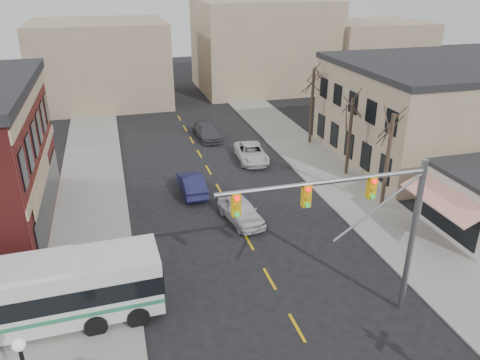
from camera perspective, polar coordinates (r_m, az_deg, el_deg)
name	(u,v)px	position (r m, az deg, el deg)	size (l,w,h in m)	color
ground	(314,359)	(22.03, 9.03, -20.70)	(160.00, 160.00, 0.00)	black
sidewalk_west	(92,192)	(37.34, -17.61, -1.42)	(5.00, 60.00, 0.12)	gray
sidewalk_east	(321,167)	(40.87, 9.87, 1.63)	(5.00, 60.00, 0.12)	gray
tan_building	(454,109)	(46.20, 24.59, 7.92)	(20.30, 15.30, 8.50)	gray
tree_east_a	(387,162)	(33.65, 17.51, 2.16)	(0.28, 0.28, 6.75)	#382B21
tree_east_b	(349,137)	(38.68, 13.19, 5.12)	(0.28, 0.28, 6.30)	#382B21
tree_east_c	(312,106)	(45.47, 8.74, 8.89)	(0.28, 0.28, 7.20)	#382B21
transit_bus	(18,297)	(24.13, -25.44, -12.79)	(12.97, 3.22, 3.32)	silver
traffic_signal_mast	(365,214)	(21.20, 14.99, -4.05)	(9.51, 0.30, 8.00)	gray
car_a	(241,211)	(31.35, 0.11, -3.76)	(1.84, 4.58, 1.56)	silver
car_b	(192,184)	(35.45, -5.91, -0.46)	(1.64, 4.69, 1.55)	#1C1B45
car_c	(251,153)	(41.48, 1.38, 3.32)	(2.40, 5.20, 1.45)	silver
car_d	(207,132)	(47.28, -4.03, 5.92)	(2.06, 5.06, 1.47)	#3F3F44
pedestrian_near	(88,315)	(23.54, -18.06, -15.42)	(0.57, 0.37, 1.56)	#5B5149
pedestrian_far	(46,281)	(26.17, -22.59, -11.32)	(0.91, 0.71, 1.88)	#384362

